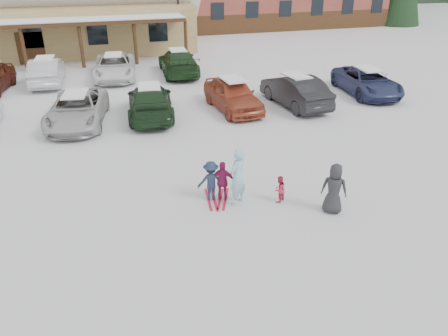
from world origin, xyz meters
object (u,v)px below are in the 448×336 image
object	(u,v)px
parked_car_2	(77,109)
parked_car_6	(367,81)
bystander_dark	(334,189)
parked_car_11	(178,62)
child_magenta	(223,181)
parked_car_10	(114,66)
adult_skier	(237,177)
parked_car_9	(47,71)
toddler_red	(279,189)
parked_car_4	(233,94)
child_navy	(211,181)
parked_car_3	(150,101)
parked_car_5	(295,91)
lamp_post	(178,6)

from	to	relation	value
parked_car_2	parked_car_6	distance (m)	15.30
bystander_dark	parked_car_11	world-z (taller)	bystander_dark
parked_car_2	parked_car_11	distance (m)	9.92
child_magenta	parked_car_10	size ratio (longest dim) A/B	0.25
adult_skier	parked_car_11	xyz separation A→B (m)	(1.67, 16.58, -0.15)
child_magenta	bystander_dark	xyz separation A→B (m)	(2.93, -1.64, 0.12)
parked_car_6	parked_car_9	bearing A→B (deg)	162.83
toddler_red	parked_car_4	world-z (taller)	parked_car_4
toddler_red	parked_car_10	bearing A→B (deg)	-111.66
adult_skier	child_navy	world-z (taller)	adult_skier
parked_car_3	parked_car_9	size ratio (longest dim) A/B	1.08
parked_car_5	parked_car_10	distance (m)	11.81
child_magenta	parked_car_11	world-z (taller)	parked_car_11
parked_car_4	parked_car_5	bearing A→B (deg)	-9.79
parked_car_6	parked_car_10	bearing A→B (deg)	155.97
adult_skier	parked_car_6	distance (m)	14.07
adult_skier	parked_car_5	bearing A→B (deg)	-164.20
child_navy	parked_car_2	world-z (taller)	parked_car_2
adult_skier	toddler_red	bearing A→B (deg)	129.14
adult_skier	parked_car_11	world-z (taller)	adult_skier
adult_skier	parked_car_5	size ratio (longest dim) A/B	0.39
lamp_post	parked_car_2	bearing A→B (deg)	-118.38
lamp_post	parked_car_2	distance (m)	16.70
parked_car_10	parked_car_6	bearing A→B (deg)	-23.84
parked_car_4	parked_car_5	world-z (taller)	parked_car_5
lamp_post	parked_car_6	xyz separation A→B (m)	(7.47, -14.23, -2.78)
parked_car_9	parked_car_10	xyz separation A→B (m)	(3.95, 0.24, -0.04)
toddler_red	parked_car_5	world-z (taller)	parked_car_5
parked_car_9	parked_car_6	bearing A→B (deg)	159.41
adult_skier	bystander_dark	xyz separation A→B (m)	(2.57, -1.31, -0.14)
parked_car_10	parked_car_3	bearing A→B (deg)	-75.92
parked_car_3	parked_car_10	world-z (taller)	parked_car_3
parked_car_6	parked_car_11	size ratio (longest dim) A/B	0.94
parked_car_9	parked_car_5	bearing A→B (deg)	149.37
child_magenta	parked_car_5	distance (m)	10.27
parked_car_2	parked_car_6	xyz separation A→B (m)	(15.29, 0.26, -0.01)
child_magenta	parked_car_2	distance (m)	9.56
parked_car_9	bystander_dark	bearing A→B (deg)	119.36
adult_skier	parked_car_3	xyz separation A→B (m)	(-1.30, 8.96, -0.19)
child_navy	parked_car_4	world-z (taller)	parked_car_4
toddler_red	parked_car_11	xyz separation A→B (m)	(0.38, 16.85, 0.35)
parked_car_3	parked_car_6	xyz separation A→B (m)	(11.98, 0.20, -0.04)
lamp_post	adult_skier	world-z (taller)	lamp_post
toddler_red	bystander_dark	bearing A→B (deg)	107.59
bystander_dark	parked_car_3	bearing A→B (deg)	-33.95
parked_car_2	parked_car_5	distance (m)	10.60
parked_car_9	parked_car_10	world-z (taller)	parked_car_9
parked_car_4	parked_car_5	distance (m)	3.24
parked_car_2	parked_car_4	world-z (taller)	parked_car_4
parked_car_6	parked_car_9	world-z (taller)	parked_car_9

